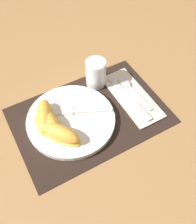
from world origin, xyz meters
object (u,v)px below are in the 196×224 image
object	(u,v)px
juice_glass	(96,74)
citrus_wedge_1	(51,123)
knife	(130,99)
fork	(76,111)
spoon	(128,86)
citrus_wedge_3	(60,134)
plate	(71,120)
citrus_wedge_0	(44,117)
citrus_wedge_2	(51,130)

from	to	relation	value
juice_glass	citrus_wedge_1	xyz separation A→B (m)	(-0.21, -0.10, -0.01)
knife	fork	xyz separation A→B (m)	(-0.18, 0.03, 0.01)
knife	juice_glass	bearing A→B (deg)	116.30
spoon	fork	bearing A→B (deg)	-176.03
fork	citrus_wedge_3	xyz separation A→B (m)	(-0.08, -0.06, 0.02)
plate	knife	xyz separation A→B (m)	(0.20, -0.02, -0.00)
citrus_wedge_0	citrus_wedge_1	size ratio (longest dim) A/B	1.37
citrus_wedge_3	fork	bearing A→B (deg)	38.38
knife	citrus_wedge_1	size ratio (longest dim) A/B	2.19
knife	spoon	size ratio (longest dim) A/B	1.24
plate	citrus_wedge_0	distance (m)	0.08
spoon	citrus_wedge_0	size ratio (longest dim) A/B	1.29
spoon	citrus_wedge_1	size ratio (longest dim) A/B	1.76
juice_glass	citrus_wedge_3	world-z (taller)	juice_glass
fork	citrus_wedge_0	bearing A→B (deg)	171.11
knife	citrus_wedge_0	bearing A→B (deg)	170.05
fork	plate	bearing A→B (deg)	-147.94
citrus_wedge_0	citrus_wedge_3	bearing A→B (deg)	-78.11
juice_glass	citrus_wedge_2	xyz separation A→B (m)	(-0.21, -0.12, -0.01)
spoon	citrus_wedge_3	bearing A→B (deg)	-164.88
citrus_wedge_0	citrus_wedge_2	xyz separation A→B (m)	(-0.00, -0.05, -0.00)
juice_glass	fork	distance (m)	0.15
knife	fork	world-z (taller)	fork
spoon	citrus_wedge_2	distance (m)	0.30
citrus_wedge_3	knife	bearing A→B (deg)	6.44
spoon	citrus_wedge_3	world-z (taller)	citrus_wedge_3
juice_glass	citrus_wedge_3	xyz separation A→B (m)	(-0.20, -0.15, -0.00)
plate	citrus_wedge_1	world-z (taller)	citrus_wedge_1
plate	knife	size ratio (longest dim) A/B	1.25
citrus_wedge_0	citrus_wedge_2	distance (m)	0.05
knife	citrus_wedge_3	distance (m)	0.26
citrus_wedge_0	citrus_wedge_2	bearing A→B (deg)	-90.16
spoon	citrus_wedge_3	size ratio (longest dim) A/B	1.33
citrus_wedge_0	citrus_wedge_3	xyz separation A→B (m)	(0.02, -0.08, 0.00)
fork	citrus_wedge_1	distance (m)	0.09
knife	citrus_wedge_1	distance (m)	0.27
citrus_wedge_1	citrus_wedge_2	world-z (taller)	citrus_wedge_1
plate	citrus_wedge_0	world-z (taller)	citrus_wedge_0
citrus_wedge_0	citrus_wedge_3	size ratio (longest dim) A/B	1.03
citrus_wedge_2	citrus_wedge_0	bearing A→B (deg)	89.84
citrus_wedge_2	citrus_wedge_3	bearing A→B (deg)	-58.78
juice_glass	spoon	xyz separation A→B (m)	(0.08, -0.07, -0.03)
plate	juice_glass	distance (m)	0.18
knife	citrus_wedge_2	xyz separation A→B (m)	(-0.27, -0.00, 0.03)
plate	juice_glass	bearing A→B (deg)	35.56
fork	knife	bearing A→B (deg)	-10.51
plate	fork	bearing A→B (deg)	32.06
citrus_wedge_2	citrus_wedge_3	size ratio (longest dim) A/B	1.08
juice_glass	fork	xyz separation A→B (m)	(-0.12, -0.09, -0.02)
juice_glass	knife	xyz separation A→B (m)	(0.06, -0.12, -0.04)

